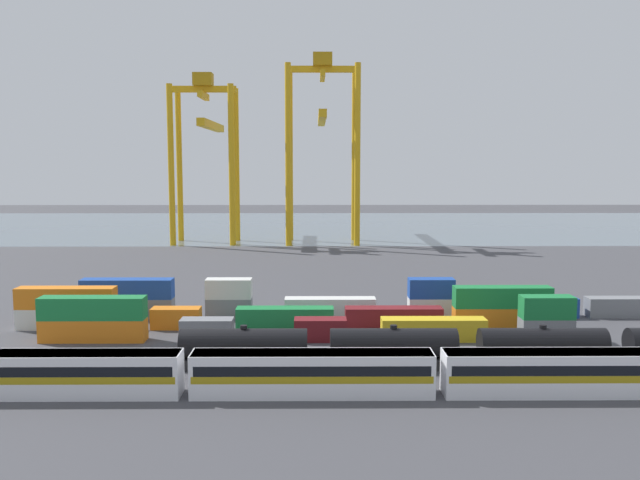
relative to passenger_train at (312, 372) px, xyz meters
The scene contains 29 objects.
ground_plane 60.43m from the passenger_train, 86.80° to the left, with size 420.00×420.00×0.00m, color #424247.
harbour_water 161.36m from the passenger_train, 88.80° to the left, with size 400.00×110.00×0.01m, color slate.
passenger_train is the anchor object (origin of this frame).
freight_tank_row 17.47m from the passenger_train, 26.77° to the left, with size 57.64×2.93×4.39m.
shipping_container_0 31.33m from the passenger_train, 144.20° to the left, with size 12.10×2.44×2.60m, color orange.
shipping_container_1 31.37m from the passenger_train, 144.20° to the left, with size 12.10×2.44×2.60m, color #197538.
shipping_container_2 22.06m from the passenger_train, 123.81° to the left, with size 6.04×2.44×2.60m, color slate.
shipping_container_3 18.36m from the passenger_train, 87.30° to the left, with size 6.04×2.44×2.60m, color maroon.
shipping_container_4 23.07m from the passenger_train, 52.62° to the left, with size 12.10×2.44×2.60m, color gold.
shipping_container_5 32.74m from the passenger_train, 34.03° to the left, with size 6.04×2.44×2.60m, color slate.
shipping_container_6 32.78m from the passenger_train, 34.03° to the left, with size 6.04×2.44×2.60m, color #197538.
shipping_container_7 39.06m from the passenger_train, 141.61° to the left, with size 12.10×2.44×2.60m, color silver.
shipping_container_8 39.09m from the passenger_train, 141.61° to the left, with size 12.10×2.44×2.60m, color orange.
shipping_container_9 29.66m from the passenger_train, 125.12° to the left, with size 6.04×2.44×2.60m, color orange.
shipping_container_10 24.52m from the passenger_train, 98.21° to the left, with size 12.10×2.44×2.60m, color #197538.
shipping_container_11 26.27m from the passenger_train, 67.48° to the left, with size 12.10×2.44×2.60m, color maroon.
shipping_container_12 33.86m from the passenger_train, 45.77° to the left, with size 12.10×2.44×2.60m, color orange.
shipping_container_13 33.89m from the passenger_train, 45.77° to the left, with size 12.10×2.44×2.60m, color #197538.
shipping_container_14 39.02m from the passenger_train, 129.31° to the left, with size 12.10×2.44×2.60m, color slate.
shipping_container_15 39.05m from the passenger_train, 129.31° to the left, with size 12.10×2.44×2.60m, color #1C4299.
shipping_container_16 32.22m from the passenger_train, 110.39° to the left, with size 6.04×2.44×2.60m, color slate.
shipping_container_17 32.25m from the passenger_train, 110.39° to the left, with size 6.04×2.44×2.60m, color silver.
shipping_container_18 30.28m from the passenger_train, 85.71° to the left, with size 12.10×2.44×2.60m, color silver.
shipping_container_19 34.06m from the passenger_train, 62.44° to the left, with size 6.04×2.44×2.60m, color silver.
shipping_container_20 34.10m from the passenger_train, 62.44° to the left, with size 6.04×2.44×2.60m, color #1C4299.
shipping_container_21 42.04m from the passenger_train, 45.91° to the left, with size 12.10×2.44×2.60m, color #1C4299.
shipping_container_22 52.33m from the passenger_train, 35.23° to the left, with size 12.10×2.44×2.60m, color slate.
gantry_crane_west 122.57m from the passenger_train, 103.39° to the left, with size 16.58×36.05×42.97m.
gantry_crane_central 120.61m from the passenger_train, 88.92° to the left, with size 18.62×42.23×47.92m.
Camera 1 is at (-3.14, -77.59, 20.49)m, focal length 37.48 mm.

